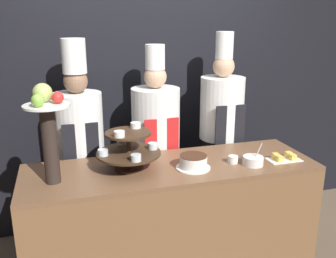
{
  "coord_description": "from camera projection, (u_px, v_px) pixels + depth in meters",
  "views": [
    {
      "loc": [
        -0.74,
        -2.09,
        1.97
      ],
      "look_at": [
        0.0,
        0.44,
        1.18
      ],
      "focal_mm": 40.0,
      "sensor_mm": 36.0,
      "label": 1
    }
  ],
  "objects": [
    {
      "name": "fruit_pedestal",
      "position": [
        48.0,
        125.0,
        2.35
      ],
      "size": [
        0.29,
        0.29,
        0.64
      ],
      "color": "#2D231E",
      "rests_on": "buffet_counter"
    },
    {
      "name": "wall_back",
      "position": [
        142.0,
        81.0,
        3.48
      ],
      "size": [
        10.0,
        0.06,
        2.8
      ],
      "color": "black",
      "rests_on": "ground_plane"
    },
    {
      "name": "chef_center_left",
      "position": [
        156.0,
        139.0,
        3.26
      ],
      "size": [
        0.41,
        0.41,
        1.76
      ],
      "color": "black",
      "rests_on": "ground_plane"
    },
    {
      "name": "buffet_counter",
      "position": [
        172.0,
        222.0,
        2.86
      ],
      "size": [
        2.13,
        0.67,
        0.93
      ],
      "color": "brown",
      "rests_on": "ground_plane"
    },
    {
      "name": "tiered_stand",
      "position": [
        128.0,
        148.0,
        2.62
      ],
      "size": [
        0.45,
        0.45,
        0.31
      ],
      "color": "#3D2819",
      "rests_on": "buffet_counter"
    },
    {
      "name": "serving_bowl_near",
      "position": [
        253.0,
        161.0,
        2.73
      ],
      "size": [
        0.15,
        0.15,
        0.17
      ],
      "color": "white",
      "rests_on": "buffet_counter"
    },
    {
      "name": "chef_left",
      "position": [
        80.0,
        143.0,
        3.08
      ],
      "size": [
        0.39,
        0.39,
        1.82
      ],
      "color": "#28282D",
      "rests_on": "ground_plane"
    },
    {
      "name": "cake_square_tray",
      "position": [
        284.0,
        158.0,
        2.83
      ],
      "size": [
        0.25,
        0.14,
        0.05
      ],
      "color": "white",
      "rests_on": "buffet_counter"
    },
    {
      "name": "chef_center_right",
      "position": [
        221.0,
        128.0,
        3.41
      ],
      "size": [
        0.39,
        0.39,
        1.85
      ],
      "color": "black",
      "rests_on": "ground_plane"
    },
    {
      "name": "cake_round",
      "position": [
        193.0,
        162.0,
        2.67
      ],
      "size": [
        0.25,
        0.25,
        0.1
      ],
      "color": "white",
      "rests_on": "buffet_counter"
    },
    {
      "name": "cup_white",
      "position": [
        233.0,
        159.0,
        2.77
      ],
      "size": [
        0.07,
        0.07,
        0.05
      ],
      "color": "white",
      "rests_on": "buffet_counter"
    }
  ]
}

